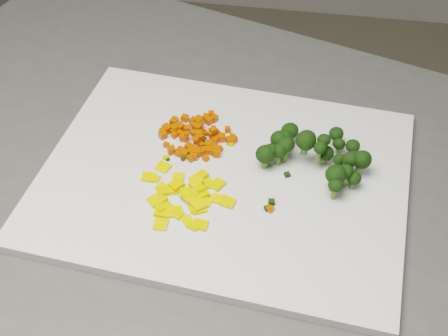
# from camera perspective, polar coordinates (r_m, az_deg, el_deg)

# --- Properties ---
(counter_block) EXTENTS (1.23, 1.03, 0.90)m
(counter_block) POSITION_cam_1_polar(r_m,az_deg,el_deg) (1.23, -2.12, -14.58)
(counter_block) COLOR #474845
(counter_block) RESTS_ON ground
(cutting_board) EXTENTS (0.52, 0.42, 0.01)m
(cutting_board) POSITION_cam_1_polar(r_m,az_deg,el_deg) (0.84, -0.00, -0.79)
(cutting_board) COLOR silver
(cutting_board) RESTS_ON counter_block
(carrot_pile) EXTENTS (0.11, 0.11, 0.03)m
(carrot_pile) POSITION_cam_1_polar(r_m,az_deg,el_deg) (0.88, -2.43, 3.49)
(carrot_pile) COLOR #C33702
(carrot_pile) RESTS_ON cutting_board
(pepper_pile) EXTENTS (0.12, 0.12, 0.02)m
(pepper_pile) POSITION_cam_1_polar(r_m,az_deg,el_deg) (0.80, -3.57, -2.21)
(pepper_pile) COLOR yellow
(pepper_pile) RESTS_ON cutting_board
(broccoli_pile) EXTENTS (0.13, 0.13, 0.06)m
(broccoli_pile) POSITION_cam_1_polar(r_m,az_deg,el_deg) (0.83, 8.23, 1.37)
(broccoli_pile) COLOR black
(broccoli_pile) RESTS_ON cutting_board
(carrot_cube_0) EXTENTS (0.01, 0.01, 0.01)m
(carrot_cube_0) POSITION_cam_1_polar(r_m,az_deg,el_deg) (0.87, -1.21, 2.02)
(carrot_cube_0) COLOR #C33702
(carrot_cube_0) RESTS_ON carrot_pile
(carrot_cube_1) EXTENTS (0.01, 0.01, 0.01)m
(carrot_cube_1) POSITION_cam_1_polar(r_m,az_deg,el_deg) (0.89, -2.40, 3.06)
(carrot_cube_1) COLOR #C33702
(carrot_cube_1) RESTS_ON carrot_pile
(carrot_cube_2) EXTENTS (0.01, 0.01, 0.01)m
(carrot_cube_2) POSITION_cam_1_polar(r_m,az_deg,el_deg) (0.89, -0.69, 3.35)
(carrot_cube_2) COLOR #C33702
(carrot_cube_2) RESTS_ON carrot_pile
(carrot_cube_3) EXTENTS (0.01, 0.01, 0.01)m
(carrot_cube_3) POSITION_cam_1_polar(r_m,az_deg,el_deg) (0.91, -2.81, 4.27)
(carrot_cube_3) COLOR #C33702
(carrot_cube_3) RESTS_ON carrot_pile
(carrot_cube_4) EXTENTS (0.01, 0.01, 0.01)m
(carrot_cube_4) POSITION_cam_1_polar(r_m,az_deg,el_deg) (0.90, -4.03, 3.73)
(carrot_cube_4) COLOR #C33702
(carrot_cube_4) RESTS_ON carrot_pile
(carrot_cube_5) EXTENTS (0.01, 0.01, 0.01)m
(carrot_cube_5) POSITION_cam_1_polar(r_m,az_deg,el_deg) (0.91, -1.40, 4.34)
(carrot_cube_5) COLOR #C33702
(carrot_cube_5) RESTS_ON carrot_pile
(carrot_cube_6) EXTENTS (0.01, 0.01, 0.01)m
(carrot_cube_6) POSITION_cam_1_polar(r_m,az_deg,el_deg) (0.86, -1.81, 1.59)
(carrot_cube_6) COLOR #C33702
(carrot_cube_6) RESTS_ON carrot_pile
(carrot_cube_7) EXTENTS (0.01, 0.01, 0.01)m
(carrot_cube_7) POSITION_cam_1_polar(r_m,az_deg,el_deg) (0.85, -3.05, 0.90)
(carrot_cube_7) COLOR #C33702
(carrot_cube_7) RESTS_ON carrot_pile
(carrot_cube_8) EXTENTS (0.01, 0.01, 0.01)m
(carrot_cube_8) POSITION_cam_1_polar(r_m,az_deg,el_deg) (0.88, -0.83, 2.52)
(carrot_cube_8) COLOR #C33702
(carrot_cube_8) RESTS_ON carrot_pile
(carrot_cube_9) EXTENTS (0.01, 0.01, 0.01)m
(carrot_cube_9) POSITION_cam_1_polar(r_m,az_deg,el_deg) (0.89, -2.20, 4.16)
(carrot_cube_9) COLOR #C33702
(carrot_cube_9) RESTS_ON carrot_pile
(carrot_cube_10) EXTENTS (0.01, 0.01, 0.01)m
(carrot_cube_10) POSITION_cam_1_polar(r_m,az_deg,el_deg) (0.88, -0.25, 2.78)
(carrot_cube_10) COLOR #C33702
(carrot_cube_10) RESTS_ON carrot_pile
(carrot_cube_11) EXTENTS (0.01, 0.01, 0.01)m
(carrot_cube_11) POSITION_cam_1_polar(r_m,az_deg,el_deg) (0.86, -2.74, 1.65)
(carrot_cube_11) COLOR #C33702
(carrot_cube_11) RESTS_ON carrot_pile
(carrot_cube_12) EXTENTS (0.01, 0.01, 0.01)m
(carrot_cube_12) POSITION_cam_1_polar(r_m,az_deg,el_deg) (0.87, -0.38, 1.76)
(carrot_cube_12) COLOR #C33702
(carrot_cube_12) RESTS_ON carrot_pile
(carrot_cube_13) EXTENTS (0.01, 0.01, 0.01)m
(carrot_cube_13) POSITION_cam_1_polar(r_m,az_deg,el_deg) (0.88, -0.91, 2.34)
(carrot_cube_13) COLOR #C33702
(carrot_cube_13) RESTS_ON carrot_pile
(carrot_cube_14) EXTENTS (0.01, 0.01, 0.01)m
(carrot_cube_14) POSITION_cam_1_polar(r_m,az_deg,el_deg) (0.92, -3.61, 4.56)
(carrot_cube_14) COLOR #C33702
(carrot_cube_14) RESTS_ON carrot_pile
(carrot_cube_15) EXTENTS (0.01, 0.01, 0.01)m
(carrot_cube_15) POSITION_cam_1_polar(r_m,az_deg,el_deg) (0.86, -3.09, 1.46)
(carrot_cube_15) COLOR #C33702
(carrot_cube_15) RESTS_ON carrot_pile
(carrot_cube_16) EXTENTS (0.01, 0.01, 0.01)m
(carrot_cube_16) POSITION_cam_1_polar(r_m,az_deg,el_deg) (0.89, -4.05, 3.18)
(carrot_cube_16) COLOR #C33702
(carrot_cube_16) RESTS_ON carrot_pile
(carrot_cube_17) EXTENTS (0.01, 0.01, 0.01)m
(carrot_cube_17) POSITION_cam_1_polar(r_m,az_deg,el_deg) (0.86, -0.66, 1.36)
(carrot_cube_17) COLOR #C33702
(carrot_cube_17) RESTS_ON carrot_pile
(carrot_cube_18) EXTENTS (0.01, 0.01, 0.01)m
(carrot_cube_18) POSITION_cam_1_polar(r_m,az_deg,el_deg) (0.87, -1.30, 1.82)
(carrot_cube_18) COLOR #C33702
(carrot_cube_18) RESTS_ON carrot_pile
(carrot_cube_19) EXTENTS (0.01, 0.01, 0.01)m
(carrot_cube_19) POSITION_cam_1_polar(r_m,az_deg,el_deg) (0.91, -4.59, 4.19)
(carrot_cube_19) COLOR #C33702
(carrot_cube_19) RESTS_ON carrot_pile
(carrot_cube_20) EXTENTS (0.01, 0.01, 0.01)m
(carrot_cube_20) POSITION_cam_1_polar(r_m,az_deg,el_deg) (0.89, 0.74, 2.91)
(carrot_cube_20) COLOR #C33702
(carrot_cube_20) RESTS_ON carrot_pile
(carrot_cube_21) EXTENTS (0.01, 0.01, 0.01)m
(carrot_cube_21) POSITION_cam_1_polar(r_m,az_deg,el_deg) (0.88, -1.02, 3.40)
(carrot_cube_21) COLOR #C33702
(carrot_cube_21) RESTS_ON carrot_pile
(carrot_cube_22) EXTENTS (0.01, 0.01, 0.01)m
(carrot_cube_22) POSITION_cam_1_polar(r_m,az_deg,el_deg) (0.90, -3.37, 3.57)
(carrot_cube_22) COLOR #C33702
(carrot_cube_22) RESTS_ON carrot_pile
(carrot_cube_23) EXTENTS (0.01, 0.01, 0.01)m
(carrot_cube_23) POSITION_cam_1_polar(r_m,az_deg,el_deg) (0.92, -1.17, 4.94)
(carrot_cube_23) COLOR #C33702
(carrot_cube_23) RESTS_ON carrot_pile
(carrot_cube_24) EXTENTS (0.01, 0.01, 0.01)m
(carrot_cube_24) POSITION_cam_1_polar(r_m,az_deg,el_deg) (0.90, -0.94, 3.63)
(carrot_cube_24) COLOR #C33702
(carrot_cube_24) RESTS_ON carrot_pile
(carrot_cube_25) EXTENTS (0.01, 0.01, 0.01)m
(carrot_cube_25) POSITION_cam_1_polar(r_m,az_deg,el_deg) (0.88, -5.31, 2.12)
(carrot_cube_25) COLOR #C33702
(carrot_cube_25) RESTS_ON carrot_pile
(carrot_cube_26) EXTENTS (0.01, 0.01, 0.01)m
(carrot_cube_26) POSITION_cam_1_polar(r_m,az_deg,el_deg) (0.87, -3.19, 1.91)
(carrot_cube_26) COLOR #C33702
(carrot_cube_26) RESTS_ON carrot_pile
(carrot_cube_27) EXTENTS (0.01, 0.01, 0.01)m
(carrot_cube_27) POSITION_cam_1_polar(r_m,az_deg,el_deg) (0.89, -1.69, 3.22)
(carrot_cube_27) COLOR #C33702
(carrot_cube_27) RESTS_ON carrot_pile
(carrot_cube_28) EXTENTS (0.01, 0.01, 0.01)m
(carrot_cube_28) POSITION_cam_1_polar(r_m,az_deg,el_deg) (0.88, -0.18, 2.78)
(carrot_cube_28) COLOR #C33702
(carrot_cube_28) RESTS_ON carrot_pile
(carrot_cube_29) EXTENTS (0.01, 0.01, 0.01)m
(carrot_cube_29) POSITION_cam_1_polar(r_m,az_deg,el_deg) (0.89, -2.64, 3.87)
(carrot_cube_29) COLOR #C33702
(carrot_cube_29) RESTS_ON carrot_pile
(carrot_cube_30) EXTENTS (0.01, 0.01, 0.01)m
(carrot_cube_30) POSITION_cam_1_polar(r_m,az_deg,el_deg) (0.87, -2.09, 2.11)
(carrot_cube_30) COLOR #C33702
(carrot_cube_30) RESTS_ON carrot_pile
(carrot_cube_31) EXTENTS (0.01, 0.01, 0.01)m
(carrot_cube_31) POSITION_cam_1_polar(r_m,az_deg,el_deg) (0.89, -5.61, 3.02)
(carrot_cube_31) COLOR #C33702
(carrot_cube_31) RESTS_ON carrot_pile
(carrot_cube_32) EXTENTS (0.01, 0.01, 0.01)m
(carrot_cube_32) POSITION_cam_1_polar(r_m,az_deg,el_deg) (0.87, -1.42, 2.13)
(carrot_cube_32) COLOR #C33702
(carrot_cube_32) RESTS_ON carrot_pile
(carrot_cube_33) EXTENTS (0.01, 0.01, 0.01)m
(carrot_cube_33) POSITION_cam_1_polar(r_m,az_deg,el_deg) (0.88, -2.77, 3.18)
(carrot_cube_33) COLOR #C33702
(carrot_cube_33) RESTS_ON carrot_pile
(carrot_cube_34) EXTENTS (0.01, 0.01, 0.01)m
(carrot_cube_34) POSITION_cam_1_polar(r_m,az_deg,el_deg) (0.90, -5.54, 3.37)
(carrot_cube_34) COLOR #C33702
(carrot_cube_34) RESTS_ON carrot_pile
(carrot_cube_35) EXTENTS (0.01, 0.01, 0.01)m
(carrot_cube_35) POSITION_cam_1_polar(r_m,az_deg,el_deg) (0.92, -1.61, 4.65)
(carrot_cube_35) COLOR #C33702
(carrot_cube_35) RESTS_ON carrot_pile
(carrot_cube_36) EXTENTS (0.01, 0.01, 0.01)m
(carrot_cube_36) POSITION_cam_1_polar(r_m,az_deg,el_deg) (0.88, -3.41, 3.09)
(carrot_cube_36) COLOR #C33702
(carrot_cube_36) RESTS_ON carrot_pile
(carrot_cube_37) EXTENTS (0.01, 0.01, 0.01)m
(carrot_cube_37) POSITION_cam_1_polar(r_m,az_deg,el_deg) (0.86, -4.17, 1.33)
(carrot_cube_37) COLOR #C33702
(carrot_cube_37) RESTS_ON carrot_pile
(carrot_cube_38) EXTENTS (0.01, 0.01, 0.01)m
(carrot_cube_38) POSITION_cam_1_polar(r_m,az_deg,el_deg) (0.89, -0.26, 2.94)
(carrot_cube_38) COLOR #C33702
(carrot_cube_38) RESTS_ON carrot_pile
(carrot_cube_39) EXTENTS (0.01, 0.01, 0.01)m
(carrot_cube_39) POSITION_cam_1_polar(r_m,az_deg,el_deg) (0.90, -5.18, 3.58)
(carrot_cube_39) COLOR #C33702
(carrot_cube_39) RESTS_ON carrot_pile
(carrot_cube_40) EXTENTS (0.01, 0.01, 0.01)m
(carrot_cube_40) POSITION_cam_1_polar(r_m,az_deg,el_deg) (0.92, -4.52, 4.46)
(carrot_cube_40) COLOR #C33702
(carrot_cube_40) RESTS_ON carrot_pile
(carrot_cube_41) EXTENTS (0.01, 0.01, 0.01)m
(carrot_cube_41) POSITION_cam_1_polar(r_m,az_deg,el_deg) (0.90, -5.36, 3.52)
(carrot_cube_41) COLOR #C33702
(carrot_cube_41) RESTS_ON carrot_pile
(carrot_cube_42) EXTENTS (0.01, 0.01, 0.01)m
(carrot_cube_42) POSITION_cam_1_polar(r_m,az_deg,el_deg) (0.87, -4.02, 1.65)
(carrot_cube_42) COLOR #C33702
(carrot_cube_42) RESTS_ON carrot_pile
(carrot_cube_43) EXTENTS (0.01, 0.01, 0.01)m
(carrot_cube_43) POSITION_cam_1_polar(r_m,az_deg,el_deg) (0.86, -2.53, 1.43)
(carrot_cube_43) COLOR #C33702
(carrot_cube_43) RESTS_ON carrot_pile
(carrot_cube_44) EXTENTS (0.01, 0.01, 0.01)m
(carrot_cube_44) POSITION_cam_1_polar(r_m,az_deg,el_deg) (0.87, -4.84, 1.63)
(carrot_cube_44) COLOR #C33702
(carrot_cube_44) RESTS_ON carrot_pile
(carrot_cube_45) EXTENTS (0.01, 0.01, 0.01)m
(carrot_cube_45) POSITION_cam_1_polar(r_m,az_deg,el_deg) (0.87, -2.46, 2.78)
(carrot_cube_45) COLOR #C33702
(carrot_cube_45) RESTS_ON carrot_pile
(carrot_cube_46) EXTENTS (0.01, 0.01, 0.01)m
(carrot_cube_46) POSITION_cam_1_polar(r_m,az_deg,el_deg) (0.89, -4.57, 2.98)
(carrot_cube_46) COLOR #C33702
(carrot_cube_46) RESTS_ON carrot_pile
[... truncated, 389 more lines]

